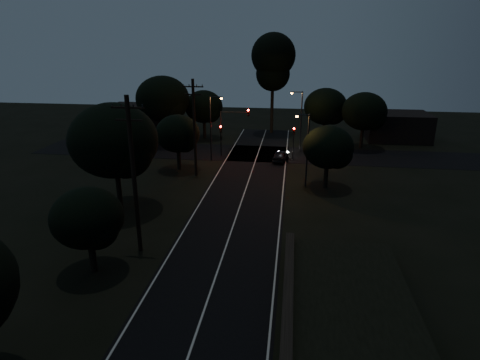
# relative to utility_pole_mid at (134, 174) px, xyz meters

# --- Properties ---
(road_surface) EXTENTS (60.00, 70.00, 0.03)m
(road_surface) POSITION_rel_utility_pole_mid_xyz_m (6.00, 16.12, -5.73)
(road_surface) COLOR black
(road_surface) RESTS_ON ground
(utility_pole_mid) EXTENTS (2.20, 0.30, 11.00)m
(utility_pole_mid) POSITION_rel_utility_pole_mid_xyz_m (0.00, 0.00, 0.00)
(utility_pole_mid) COLOR black
(utility_pole_mid) RESTS_ON ground
(utility_pole_far) EXTENTS (2.20, 0.30, 10.50)m
(utility_pole_far) POSITION_rel_utility_pole_mid_xyz_m (0.00, 17.00, -0.25)
(utility_pole_far) COLOR black
(utility_pole_far) RESTS_ON ground
(tree_left_b) EXTENTS (4.49, 4.49, 5.71)m
(tree_left_b) POSITION_rel_utility_pole_mid_xyz_m (-1.84, -3.09, -2.04)
(tree_left_b) COLOR black
(tree_left_b) RESTS_ON ground
(tree_left_c) EXTENTS (7.46, 7.46, 9.42)m
(tree_left_c) POSITION_rel_utility_pole_mid_xyz_m (-4.24, 6.85, 0.35)
(tree_left_c) COLOR black
(tree_left_c) RESTS_ON ground
(tree_left_d) EXTENTS (5.02, 5.02, 6.38)m
(tree_left_d) POSITION_rel_utility_pole_mid_xyz_m (-2.32, 18.90, -1.61)
(tree_left_d) COLOR black
(tree_left_d) RESTS_ON ground
(tree_far_nw) EXTENTS (5.71, 5.71, 7.23)m
(tree_far_nw) POSITION_rel_utility_pole_mid_xyz_m (-2.80, 34.88, -1.06)
(tree_far_nw) COLOR black
(tree_far_nw) RESTS_ON ground
(tree_far_w) EXTENTS (7.55, 7.55, 9.62)m
(tree_far_w) POSITION_rel_utility_pole_mid_xyz_m (-7.73, 30.85, 0.52)
(tree_far_w) COLOR black
(tree_far_w) RESTS_ON ground
(tree_far_ne) EXTENTS (6.19, 6.19, 7.83)m
(tree_far_ne) POSITION_rel_utility_pole_mid_xyz_m (15.22, 34.87, -0.68)
(tree_far_ne) COLOR black
(tree_far_ne) RESTS_ON ground
(tree_far_e) EXTENTS (6.05, 6.05, 7.67)m
(tree_far_e) POSITION_rel_utility_pole_mid_xyz_m (20.21, 31.88, -0.77)
(tree_far_e) COLOR black
(tree_far_e) RESTS_ON ground
(tree_right_a) EXTENTS (5.02, 5.02, 6.39)m
(tree_right_a) POSITION_rel_utility_pole_mid_xyz_m (14.18, 14.90, -1.60)
(tree_right_a) COLOR black
(tree_right_a) RESTS_ON ground
(tall_pine) EXTENTS (6.81, 6.81, 15.47)m
(tall_pine) POSITION_rel_utility_pole_mid_xyz_m (7.00, 40.00, 5.41)
(tall_pine) COLOR black
(tall_pine) RESTS_ON ground
(building_left) EXTENTS (10.00, 8.00, 4.40)m
(building_left) POSITION_rel_utility_pole_mid_xyz_m (-14.00, 37.00, -3.54)
(building_left) COLOR black
(building_left) RESTS_ON ground
(building_right) EXTENTS (9.00, 7.00, 4.00)m
(building_right) POSITION_rel_utility_pole_mid_xyz_m (26.00, 38.00, -3.74)
(building_right) COLOR black
(building_right) RESTS_ON ground
(signal_left) EXTENTS (0.28, 0.35, 4.10)m
(signal_left) POSITION_rel_utility_pole_mid_xyz_m (1.40, 24.99, -2.90)
(signal_left) COLOR black
(signal_left) RESTS_ON ground
(signal_right) EXTENTS (0.28, 0.35, 4.10)m
(signal_right) POSITION_rel_utility_pole_mid_xyz_m (10.60, 24.99, -2.90)
(signal_right) COLOR black
(signal_right) RESTS_ON ground
(signal_mast) EXTENTS (3.70, 0.35, 6.25)m
(signal_mast) POSITION_rel_utility_pole_mid_xyz_m (3.09, 24.99, -1.40)
(signal_mast) COLOR black
(signal_mast) RESTS_ON ground
(streetlight_a) EXTENTS (1.66, 0.26, 8.00)m
(streetlight_a) POSITION_rel_utility_pole_mid_xyz_m (0.69, 23.00, -1.10)
(streetlight_a) COLOR black
(streetlight_a) RESTS_ON ground
(streetlight_b) EXTENTS (1.66, 0.26, 8.00)m
(streetlight_b) POSITION_rel_utility_pole_mid_xyz_m (11.31, 29.00, -1.10)
(streetlight_b) COLOR black
(streetlight_b) RESTS_ON ground
(streetlight_c) EXTENTS (1.46, 0.26, 7.50)m
(streetlight_c) POSITION_rel_utility_pole_mid_xyz_m (11.83, 15.00, -1.39)
(streetlight_c) COLOR black
(streetlight_c) RESTS_ON ground
(car) EXTENTS (2.13, 4.17, 1.36)m
(car) POSITION_rel_utility_pole_mid_xyz_m (9.09, 23.92, -5.06)
(car) COLOR black
(car) RESTS_ON ground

